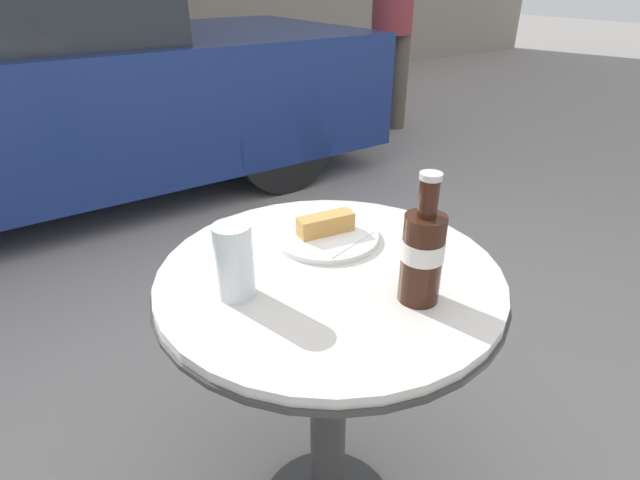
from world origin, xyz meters
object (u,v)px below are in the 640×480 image
(bistro_table, at_px, (329,346))
(parked_car, at_px, (3,87))
(drinking_glass, at_px, (235,264))
(cola_bottle_left, at_px, (422,253))
(lunch_plate_near, at_px, (326,233))
(pedestrian, at_px, (393,16))

(bistro_table, xyz_separation_m, parked_car, (-0.32, 2.73, 0.12))
(drinking_glass, bearing_deg, cola_bottle_left, -36.65)
(drinking_glass, relative_size, lunch_plate_near, 0.61)
(lunch_plate_near, xyz_separation_m, parked_car, (-0.39, 2.62, -0.08))
(cola_bottle_left, xyz_separation_m, drinking_glass, (-0.25, 0.19, -0.03))
(bistro_table, distance_m, cola_bottle_left, 0.33)
(bistro_table, xyz_separation_m, drinking_glass, (-0.18, 0.03, 0.25))
(cola_bottle_left, xyz_separation_m, lunch_plate_near, (-0.00, 0.27, -0.08))
(parked_car, xyz_separation_m, pedestrian, (2.88, -0.02, 0.25))
(drinking_glass, relative_size, pedestrian, 0.08)
(cola_bottle_left, relative_size, parked_car, 0.05)
(drinking_glass, height_order, lunch_plate_near, drinking_glass)
(lunch_plate_near, distance_m, parked_car, 2.65)
(cola_bottle_left, relative_size, pedestrian, 0.14)
(drinking_glass, distance_m, parked_car, 2.71)
(lunch_plate_near, bearing_deg, drinking_glass, -161.75)
(bistro_table, height_order, lunch_plate_near, lunch_plate_near)
(bistro_table, bearing_deg, parked_car, 96.71)
(lunch_plate_near, bearing_deg, bistro_table, -121.79)
(bistro_table, height_order, cola_bottle_left, cola_bottle_left)
(pedestrian, bearing_deg, lunch_plate_near, -133.84)
(lunch_plate_near, xyz_separation_m, pedestrian, (2.50, 2.60, 0.17))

